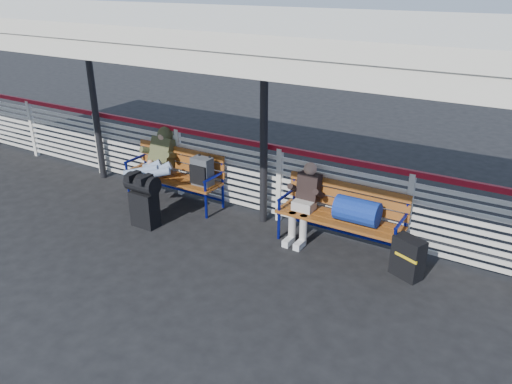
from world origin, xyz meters
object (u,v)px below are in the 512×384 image
Objects in this scene: suitcase_side at (408,258)px; bench_left at (184,171)px; bench_right at (350,211)px; traveler_man at (153,166)px; luggage_stack at (144,198)px; companion_person at (305,201)px.

bench_left is at bearing -161.52° from suitcase_side.
suitcase_side is (0.92, -0.28, -0.32)m from bench_right.
traveler_man reaches higher than suitcase_side.
luggage_stack is at bearing -147.19° from suitcase_side.
luggage_stack is 2.46m from companion_person.
suitcase_side is (3.87, -0.30, -0.32)m from bench_left.
bench_left is at bearing 89.45° from luggage_stack.
suitcase_side is at bearing -16.69° from bench_right.
bench_left reaches higher than luggage_stack.
bench_right is 1.57× the size of companion_person.
bench_right is at bearing -0.46° from bench_left.
suitcase_side is at bearing 0.58° from traveler_man.
companion_person reaches higher than luggage_stack.
companion_person reaches higher than bench_left.
luggage_stack is 3.11m from bench_right.
companion_person is at bearing 6.17° from traveler_man.
companion_person reaches higher than bench_right.
traveler_man is (-0.35, 0.63, 0.25)m from luggage_stack.
bench_left reaches higher than suitcase_side.
luggage_stack is 0.75× the size of companion_person.
bench_right is 3.33m from traveler_man.
bench_left reaches higher than bench_right.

